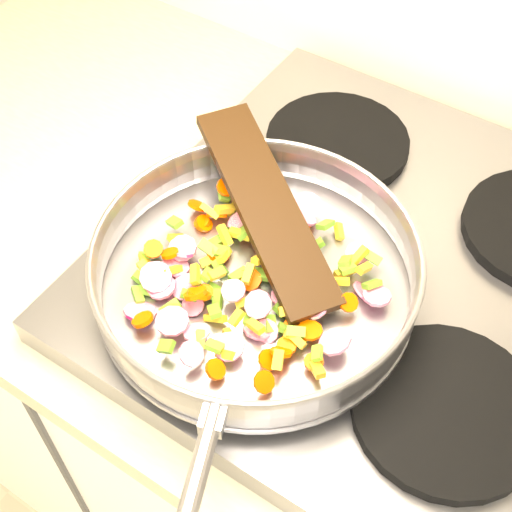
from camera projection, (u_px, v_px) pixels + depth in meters
The scene contains 7 objects.
cooktop at pixel (381, 271), 0.85m from camera, with size 0.60×0.60×0.04m, color #939399.
grate_fl at pixel (216, 284), 0.80m from camera, with size 0.19×0.19×0.02m, color black.
grate_fr at pixel (447, 409), 0.70m from camera, with size 0.19×0.19×0.02m, color black.
grate_bl at pixel (337, 142), 0.95m from camera, with size 0.19×0.19×0.02m, color black.
saute_pan at pixel (256, 270), 0.76m from camera, with size 0.40×0.54×0.06m.
vegetable_heap at pixel (249, 271), 0.78m from camera, with size 0.27×0.28×0.05m.
wooden_spatula at pixel (266, 206), 0.79m from camera, with size 0.28×0.06×0.01m, color black.
Camera 1 is at (-0.54, 1.15, 1.59)m, focal length 50.00 mm.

